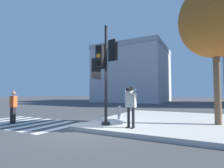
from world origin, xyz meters
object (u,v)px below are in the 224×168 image
(traffic_signal_pole, at_px, (104,65))
(pedestrian_distant, at_px, (13,106))
(street_tree, at_px, (215,20))
(fire_hydrant, at_px, (119,112))
(person_photographer, at_px, (131,103))

(traffic_signal_pole, xyz_separation_m, pedestrian_distant, (-4.85, -0.98, -1.93))
(traffic_signal_pole, height_order, street_tree, street_tree)
(pedestrian_distant, xyz_separation_m, street_tree, (9.28, 3.32, 3.97))
(pedestrian_distant, bearing_deg, fire_hydrant, 29.40)
(person_photographer, bearing_deg, pedestrian_distant, -172.18)
(street_tree, distance_m, fire_hydrant, 6.26)
(pedestrian_distant, xyz_separation_m, fire_hydrant, (4.80, 2.70, -0.35))
(traffic_signal_pole, relative_size, pedestrian_distant, 2.66)
(traffic_signal_pole, relative_size, street_tree, 0.69)
(traffic_signal_pole, height_order, fire_hydrant, traffic_signal_pole)
(pedestrian_distant, relative_size, street_tree, 0.26)
(person_photographer, bearing_deg, fire_hydrant, 126.35)
(traffic_signal_pole, xyz_separation_m, street_tree, (4.43, 2.34, 2.04))
(street_tree, bearing_deg, traffic_signal_pole, -152.22)
(fire_hydrant, bearing_deg, traffic_signal_pole, -88.19)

